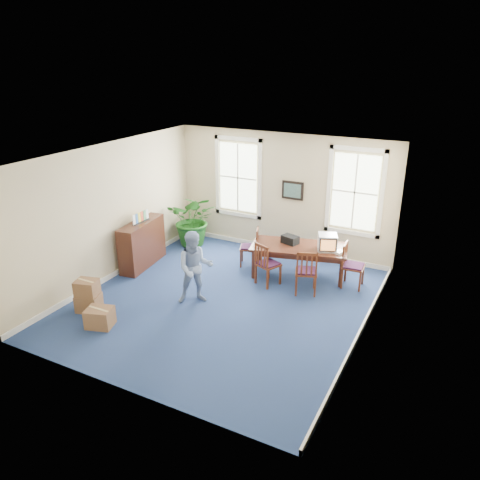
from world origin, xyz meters
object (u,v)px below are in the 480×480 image
at_px(chair_near_left, 268,263).
at_px(cardboard_boxes, 98,295).
at_px(man, 195,268).
at_px(potted_plant, 194,219).
at_px(crt_tv, 327,242).
at_px(credenza, 142,243).
at_px(conference_table, 298,261).

xyz_separation_m(chair_near_left, cardboard_boxes, (-2.66, -2.74, -0.16)).
height_order(man, potted_plant, man).
distance_m(crt_tv, man, 3.17).
bearing_deg(credenza, crt_tv, 9.39).
distance_m(credenza, potted_plant, 1.83).
bearing_deg(potted_plant, man, -57.13).
relative_size(man, credenza, 1.03).
xyz_separation_m(crt_tv, potted_plant, (-3.97, 0.48, -0.21)).
xyz_separation_m(conference_table, credenza, (-3.73, -1.24, 0.23)).
bearing_deg(potted_plant, crt_tv, -6.94).
relative_size(conference_table, potted_plant, 1.50).
xyz_separation_m(credenza, cardboard_boxes, (0.60, -2.27, -0.25)).
bearing_deg(potted_plant, conference_table, -9.19).
distance_m(credenza, cardboard_boxes, 2.36).
xyz_separation_m(man, cardboard_boxes, (-1.61, -1.26, -0.44)).
bearing_deg(cardboard_boxes, credenza, 104.87).
relative_size(crt_tv, chair_near_left, 0.44).
bearing_deg(man, chair_near_left, 19.29).
distance_m(conference_table, cardboard_boxes, 4.70).
height_order(man, credenza, man).
bearing_deg(crt_tv, conference_table, 162.97).
bearing_deg(man, credenza, 120.24).
bearing_deg(man, crt_tv, 11.22).
height_order(chair_near_left, man, man).
bearing_deg(chair_near_left, potted_plant, -1.17).
distance_m(potted_plant, cardboard_boxes, 4.07).
bearing_deg(credenza, conference_table, 11.41).
height_order(chair_near_left, credenza, credenza).
bearing_deg(conference_table, cardboard_boxes, -145.51).
xyz_separation_m(crt_tv, cardboard_boxes, (-3.79, -3.56, -0.60)).
relative_size(man, potted_plant, 1.07).
bearing_deg(chair_near_left, man, 78.05).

